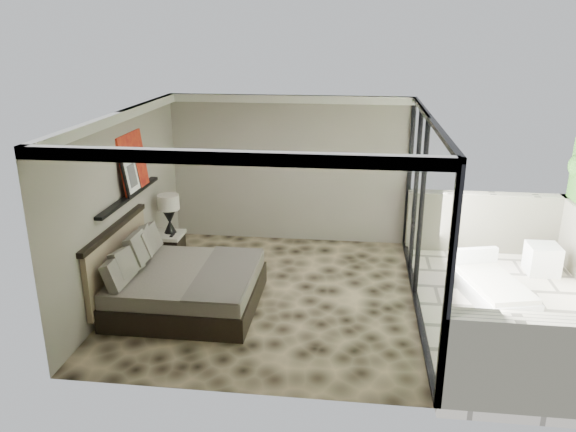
# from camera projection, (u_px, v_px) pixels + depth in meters

# --- Properties ---
(floor) EXTENTS (5.00, 5.00, 0.00)m
(floor) POSITION_uv_depth(u_px,v_px,m) (270.00, 295.00, 8.75)
(floor) COLOR black
(floor) RESTS_ON ground
(ceiling) EXTENTS (4.50, 5.00, 0.02)m
(ceiling) POSITION_uv_depth(u_px,v_px,m) (267.00, 116.00, 7.86)
(ceiling) COLOR silver
(ceiling) RESTS_ON back_wall
(back_wall) EXTENTS (4.50, 0.02, 2.80)m
(back_wall) POSITION_uv_depth(u_px,v_px,m) (289.00, 170.00, 10.65)
(back_wall) COLOR gray
(back_wall) RESTS_ON floor
(left_wall) EXTENTS (0.02, 5.00, 2.80)m
(left_wall) POSITION_uv_depth(u_px,v_px,m) (124.00, 204.00, 8.57)
(left_wall) COLOR gray
(left_wall) RESTS_ON floor
(glass_wall) EXTENTS (0.08, 5.00, 2.80)m
(glass_wall) POSITION_uv_depth(u_px,v_px,m) (423.00, 216.00, 8.04)
(glass_wall) COLOR white
(glass_wall) RESTS_ON floor
(terrace_slab) EXTENTS (3.00, 5.00, 0.12)m
(terrace_slab) POSITION_uv_depth(u_px,v_px,m) (519.00, 313.00, 8.33)
(terrace_slab) COLOR beige
(terrace_slab) RESTS_ON ground
(picture_ledge) EXTENTS (0.12, 2.20, 0.05)m
(picture_ledge) POSITION_uv_depth(u_px,v_px,m) (130.00, 196.00, 8.62)
(picture_ledge) COLOR black
(picture_ledge) RESTS_ON left_wall
(bed) EXTENTS (2.12, 2.05, 1.17)m
(bed) POSITION_uv_depth(u_px,v_px,m) (180.00, 284.00, 8.33)
(bed) COLOR black
(bed) RESTS_ON floor
(nightstand) EXTENTS (0.63, 0.63, 0.53)m
(nightstand) POSITION_uv_depth(u_px,v_px,m) (168.00, 247.00, 9.96)
(nightstand) COLOR black
(nightstand) RESTS_ON floor
(table_lamp) EXTENTS (0.38, 0.38, 0.69)m
(table_lamp) POSITION_uv_depth(u_px,v_px,m) (169.00, 209.00, 9.79)
(table_lamp) COLOR black
(table_lamp) RESTS_ON nightstand
(abstract_canvas) EXTENTS (0.13, 0.90, 0.90)m
(abstract_canvas) POSITION_uv_depth(u_px,v_px,m) (133.00, 162.00, 8.74)
(abstract_canvas) COLOR #A4290E
(abstract_canvas) RESTS_ON picture_ledge
(framed_print) EXTENTS (0.11, 0.50, 0.60)m
(framed_print) POSITION_uv_depth(u_px,v_px,m) (131.00, 175.00, 8.54)
(framed_print) COLOR black
(framed_print) RESTS_ON picture_ledge
(ottoman) EXTENTS (0.51, 0.51, 0.50)m
(ottoman) POSITION_uv_depth(u_px,v_px,m) (542.00, 259.00, 9.47)
(ottoman) COLOR silver
(ottoman) RESTS_ON terrace_slab
(lounger) EXTENTS (1.10, 1.63, 0.58)m
(lounger) POSITION_uv_depth(u_px,v_px,m) (492.00, 288.00, 8.57)
(lounger) COLOR silver
(lounger) RESTS_ON terrace_slab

